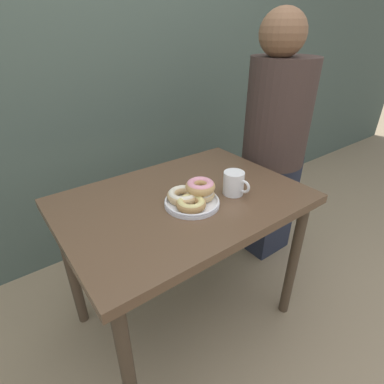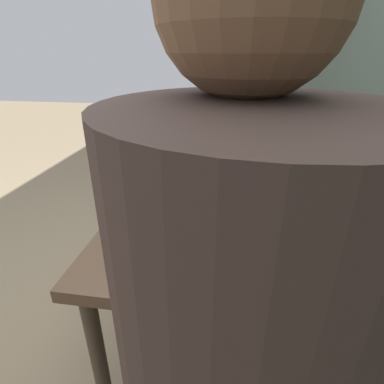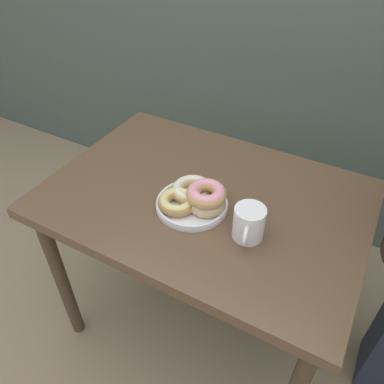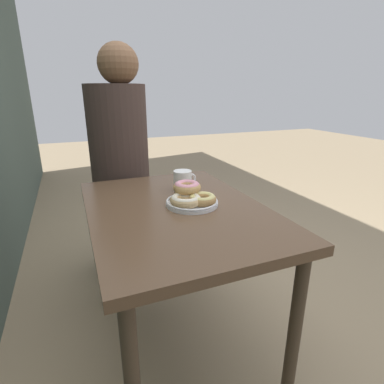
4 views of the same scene
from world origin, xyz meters
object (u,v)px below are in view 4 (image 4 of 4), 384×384
(coffee_mug, at_px, (183,181))
(person_figure, at_px, (119,160))
(dining_table, at_px, (176,226))
(donut_plate, at_px, (191,197))

(coffee_mug, bearing_deg, person_figure, 22.38)
(dining_table, height_order, coffee_mug, coffee_mug)
(dining_table, distance_m, coffee_mug, 0.26)
(donut_plate, distance_m, coffee_mug, 0.20)
(donut_plate, bearing_deg, dining_table, 90.09)
(coffee_mug, height_order, person_figure, person_figure)
(dining_table, xyz_separation_m, person_figure, (0.74, 0.12, 0.16))
(donut_plate, bearing_deg, coffee_mug, -11.04)
(dining_table, height_order, person_figure, person_figure)
(dining_table, relative_size, person_figure, 0.70)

